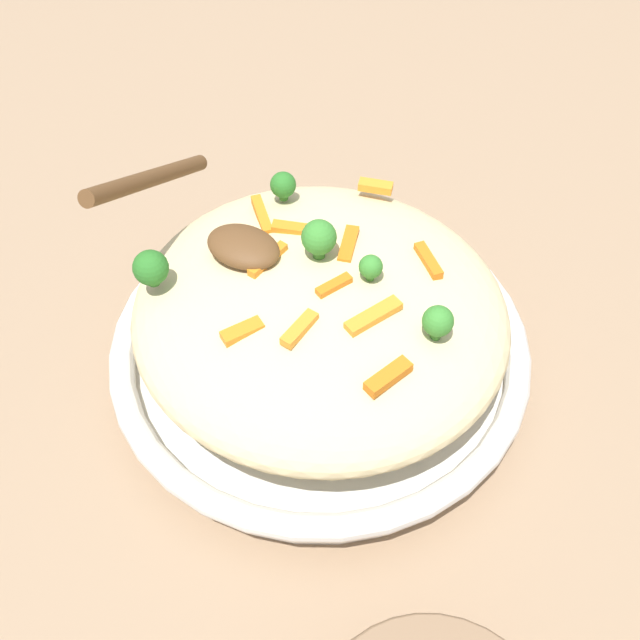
# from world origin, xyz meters

# --- Properties ---
(ground_plane) EXTENTS (2.40, 2.40, 0.00)m
(ground_plane) POSITION_xyz_m (0.00, 0.00, 0.00)
(ground_plane) COLOR #9E7F60
(serving_bowl) EXTENTS (0.32, 0.32, 0.04)m
(serving_bowl) POSITION_xyz_m (0.00, 0.00, 0.02)
(serving_bowl) COLOR white
(serving_bowl) RESTS_ON ground_plane
(pasta_mound) EXTENTS (0.28, 0.27, 0.07)m
(pasta_mound) POSITION_xyz_m (0.00, 0.00, 0.07)
(pasta_mound) COLOR beige
(pasta_mound) RESTS_ON serving_bowl
(carrot_piece_0) EXTENTS (0.04, 0.02, 0.01)m
(carrot_piece_0) POSITION_xyz_m (0.04, -0.04, 0.10)
(carrot_piece_0) COLOR orange
(carrot_piece_0) RESTS_ON pasta_mound
(carrot_piece_1) EXTENTS (0.03, 0.03, 0.01)m
(carrot_piece_1) POSITION_xyz_m (0.07, -0.04, 0.10)
(carrot_piece_1) COLOR orange
(carrot_piece_1) RESTS_ON pasta_mound
(carrot_piece_2) EXTENTS (0.02, 0.03, 0.01)m
(carrot_piece_2) POSITION_xyz_m (-0.01, 0.00, 0.11)
(carrot_piece_2) COLOR orange
(carrot_piece_2) RESTS_ON pasta_mound
(carrot_piece_3) EXTENTS (0.02, 0.04, 0.01)m
(carrot_piece_3) POSITION_xyz_m (-0.08, 0.05, 0.10)
(carrot_piece_3) COLOR orange
(carrot_piece_3) RESTS_ON pasta_mound
(carrot_piece_4) EXTENTS (0.03, 0.04, 0.01)m
(carrot_piece_4) POSITION_xyz_m (-0.05, 0.01, 0.10)
(carrot_piece_4) COLOR orange
(carrot_piece_4) RESTS_ON pasta_mound
(carrot_piece_5) EXTENTS (0.01, 0.04, 0.01)m
(carrot_piece_5) POSITION_xyz_m (0.04, -0.00, 0.10)
(carrot_piece_5) COLOR orange
(carrot_piece_5) RESTS_ON pasta_mound
(carrot_piece_6) EXTENTS (0.02, 0.03, 0.01)m
(carrot_piece_6) POSITION_xyz_m (0.03, 0.06, 0.10)
(carrot_piece_6) COLOR orange
(carrot_piece_6) RESTS_ON pasta_mound
(carrot_piece_7) EXTENTS (0.03, 0.03, 0.01)m
(carrot_piece_7) POSITION_xyz_m (-0.06, -0.06, 0.10)
(carrot_piece_7) COLOR orange
(carrot_piece_7) RESTS_ON pasta_mound
(carrot_piece_8) EXTENTS (0.02, 0.04, 0.01)m
(carrot_piece_8) POSITION_xyz_m (-0.00, -0.04, 0.10)
(carrot_piece_8) COLOR orange
(carrot_piece_8) RESTS_ON pasta_mound
(carrot_piece_9) EXTENTS (0.01, 0.03, 0.01)m
(carrot_piece_9) POSITION_xyz_m (-0.01, 0.04, 0.10)
(carrot_piece_9) COLOR orange
(carrot_piece_9) RESTS_ON pasta_mound
(carrot_piece_10) EXTENTS (0.03, 0.02, 0.01)m
(carrot_piece_10) POSITION_xyz_m (0.01, -0.11, 0.10)
(carrot_piece_10) COLOR orange
(carrot_piece_10) RESTS_ON pasta_mound
(broccoli_floret_0) EXTENTS (0.02, 0.02, 0.03)m
(broccoli_floret_0) POSITION_xyz_m (-0.09, 0.00, 0.11)
(broccoli_floret_0) COLOR #377928
(broccoli_floret_0) RESTS_ON pasta_mound
(broccoli_floret_1) EXTENTS (0.03, 0.03, 0.03)m
(broccoli_floret_1) POSITION_xyz_m (0.11, 0.05, 0.11)
(broccoli_floret_1) COLOR #296820
(broccoli_floret_1) RESTS_ON pasta_mound
(broccoli_floret_2) EXTENTS (0.02, 0.02, 0.02)m
(broccoli_floret_2) POSITION_xyz_m (0.07, -0.07, 0.11)
(broccoli_floret_2) COLOR #296820
(broccoli_floret_2) RESTS_ON pasta_mound
(broccoli_floret_3) EXTENTS (0.02, 0.02, 0.02)m
(broccoli_floret_3) POSITION_xyz_m (-0.03, -0.02, 0.11)
(broccoli_floret_3) COLOR #377928
(broccoli_floret_3) RESTS_ON pasta_mound
(broccoli_floret_4) EXTENTS (0.03, 0.03, 0.03)m
(broccoli_floret_4) POSITION_xyz_m (0.01, -0.02, 0.12)
(broccoli_floret_4) COLOR #377928
(broccoli_floret_4) RESTS_ON pasta_mound
(serving_spoon) EXTENTS (0.11, 0.15, 0.09)m
(serving_spoon) POSITION_xyz_m (0.09, -0.00, 0.12)
(serving_spoon) COLOR brown
(serving_spoon) RESTS_ON pasta_mound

